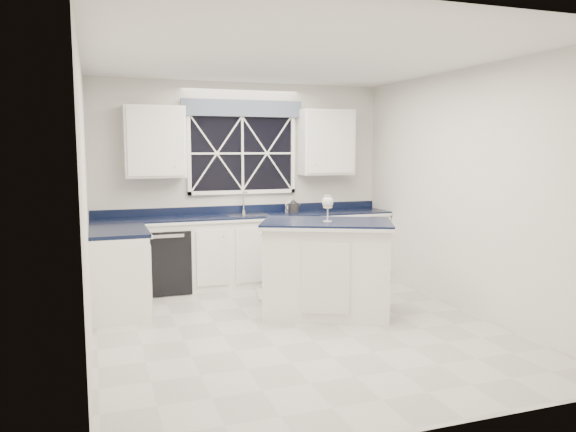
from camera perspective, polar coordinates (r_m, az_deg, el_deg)
name	(u,v)px	position (r m, az deg, el deg)	size (l,w,h in m)	color
ground	(298,327)	(5.86, 1.07, -11.24)	(4.50, 4.50, 0.00)	#ABABA6
back_wall	(242,183)	(7.73, -4.71, 3.40)	(4.00, 0.10, 2.70)	silver
base_cabinets	(227,255)	(7.31, -6.24, -3.94)	(3.99, 1.60, 0.90)	white
countertop	(248,216)	(7.48, -4.10, -0.03)	(3.98, 0.64, 0.04)	black
dishwasher	(165,259)	(7.35, -12.39, -4.32)	(0.60, 0.58, 0.82)	black
window	(242,147)	(7.67, -4.66, 6.96)	(1.65, 0.09, 1.26)	black
upper_cabinets	(245,142)	(7.55, -4.43, 7.49)	(3.10, 0.34, 0.90)	white
faucet	(244,202)	(7.65, -4.49, 1.47)	(0.05, 0.20, 0.30)	#B9B9BB
island	(326,267)	(6.20, 3.93, -5.24)	(1.61, 1.34, 1.04)	white
rug	(311,289)	(7.30, 2.37, -7.47)	(1.56, 1.14, 0.02)	#A9AAA5
kettle	(293,206)	(7.74, 0.54, 0.99)	(0.25, 0.18, 0.18)	#29292B
wine_glass	(328,203)	(6.05, 4.05, 1.28)	(0.12, 0.12, 0.28)	silver
soap_bottle	(290,205)	(7.77, 0.18, 1.17)	(0.09, 0.10, 0.21)	silver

